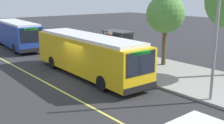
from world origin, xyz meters
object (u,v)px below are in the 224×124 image
object	(u,v)px
transit_bus_main	(88,54)
route_sign_post	(111,44)
pedestrian_commuter	(94,48)
transit_bus_second	(17,34)
waiting_bench	(120,52)

from	to	relation	value
transit_bus_main	route_sign_post	size ratio (longest dim) A/B	4.06
transit_bus_main	pedestrian_commuter	bearing A→B (deg)	139.07
transit_bus_main	route_sign_post	xyz separation A→B (m)	(-0.80, 2.75, 0.34)
transit_bus_main	transit_bus_second	world-z (taller)	same
waiting_bench	route_sign_post	size ratio (longest dim) A/B	0.57
waiting_bench	transit_bus_second	bearing A→B (deg)	-155.18
transit_bus_second	pedestrian_commuter	bearing A→B (deg)	16.02
transit_bus_second	waiting_bench	bearing A→B (deg)	24.82
route_sign_post	pedestrian_commuter	distance (m)	2.97
transit_bus_second	transit_bus_main	bearing A→B (deg)	-0.36
pedestrian_commuter	transit_bus_second	bearing A→B (deg)	-163.98
route_sign_post	pedestrian_commuter	xyz separation A→B (m)	(-2.82, 0.39, -0.84)
route_sign_post	waiting_bench	bearing A→B (deg)	126.41
transit_bus_second	pedestrian_commuter	world-z (taller)	transit_bus_second
transit_bus_main	transit_bus_second	size ratio (longest dim) A/B	1.09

